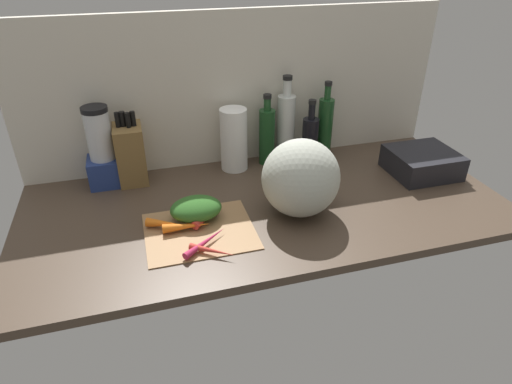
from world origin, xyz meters
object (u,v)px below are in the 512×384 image
at_px(bottle_2, 310,139).
at_px(carrot_1, 201,212).
at_px(carrot_0, 206,242).
at_px(carrot_3, 206,217).
at_px(carrot_2, 206,206).
at_px(paper_towel_roll, 234,140).
at_px(winter_squash, 301,178).
at_px(dish_rack, 422,162).
at_px(blender_appliance, 102,152).
at_px(carrot_5, 195,209).
at_px(carrot_7, 167,224).
at_px(carrot_4, 187,226).
at_px(cutting_board, 200,230).
at_px(knife_block, 131,153).
at_px(bottle_0, 267,135).
at_px(bottle_1, 286,126).
at_px(carrot_6, 212,251).
at_px(bottle_3, 325,127).

bearing_deg(bottle_2, carrot_1, -149.39).
xyz_separation_m(carrot_0, carrot_3, (0.03, 0.13, 0.00)).
relative_size(carrot_2, carrot_3, 0.82).
distance_m(carrot_1, paper_towel_roll, 0.40).
xyz_separation_m(winter_squash, dish_rack, (0.57, 0.14, -0.09)).
height_order(blender_appliance, paper_towel_roll, blender_appliance).
relative_size(carrot_5, winter_squash, 0.43).
relative_size(carrot_3, carrot_7, 0.92).
relative_size(carrot_1, dish_rack, 0.57).
height_order(carrot_1, carrot_4, carrot_4).
height_order(carrot_1, winter_squash, winter_squash).
relative_size(cutting_board, knife_block, 1.25).
bearing_deg(carrot_4, bottle_0, 46.16).
bearing_deg(winter_squash, carrot_3, 175.85).
bearing_deg(dish_rack, winter_squash, -166.56).
height_order(carrot_1, blender_appliance, blender_appliance).
distance_m(carrot_5, bottle_1, 0.56).
xyz_separation_m(carrot_6, bottle_3, (0.59, 0.54, 0.12)).
height_order(carrot_1, bottle_2, bottle_2).
xyz_separation_m(blender_appliance, bottle_0, (0.64, 0.00, -0.01)).
bearing_deg(knife_block, carrot_5, -58.57).
bearing_deg(carrot_6, bottle_0, 58.28).
relative_size(carrot_0, carrot_3, 1.44).
bearing_deg(cutting_board, paper_towel_roll, 62.21).
relative_size(carrot_6, bottle_3, 0.44).
height_order(carrot_2, bottle_3, bottle_3).
bearing_deg(carrot_2, bottle_2, 28.66).
bearing_deg(carrot_0, carrot_6, -77.86).
relative_size(carrot_1, carrot_7, 1.05).
bearing_deg(carrot_1, bottle_3, 29.44).
distance_m(carrot_4, bottle_0, 0.58).
distance_m(carrot_1, carrot_7, 0.13).
relative_size(carrot_3, carrot_4, 0.82).
distance_m(carrot_1, winter_squash, 0.35).
height_order(carrot_5, paper_towel_roll, paper_towel_roll).
xyz_separation_m(carrot_4, carrot_5, (0.04, 0.10, -0.00)).
bearing_deg(winter_squash, cutting_board, -176.37).
relative_size(carrot_7, winter_squash, 0.51).
height_order(bottle_1, dish_rack, bottle_1).
distance_m(carrot_1, knife_block, 0.41).
height_order(carrot_3, carrot_6, carrot_3).
relative_size(carrot_0, bottle_1, 0.50).
distance_m(carrot_6, bottle_1, 0.72).
distance_m(cutting_board, bottle_3, 0.75).
xyz_separation_m(carrot_3, paper_towel_roll, (0.19, 0.36, 0.10)).
bearing_deg(cutting_board, carrot_3, 56.60).
bearing_deg(bottle_3, dish_rack, -38.65).
height_order(carrot_4, bottle_2, bottle_2).
bearing_deg(bottle_1, blender_appliance, -178.54).
height_order(carrot_7, bottle_0, bottle_0).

